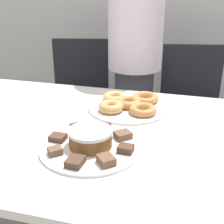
% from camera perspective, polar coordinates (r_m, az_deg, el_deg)
% --- Properties ---
extents(table, '(1.83, 0.99, 0.73)m').
position_cam_1_polar(table, '(1.27, -3.02, -6.28)').
color(table, silver).
rests_on(table, ground_plane).
extents(person_standing, '(0.32, 0.32, 1.60)m').
position_cam_1_polar(person_standing, '(1.93, 4.08, 10.16)').
color(person_standing, '#383842').
rests_on(person_standing, ground_plane).
extents(office_chair_left, '(0.53, 0.53, 0.89)m').
position_cam_1_polar(office_chair_left, '(2.25, -5.84, 0.71)').
color(office_chair_left, black).
rests_on(office_chair_left, ground_plane).
extents(office_chair_right, '(0.52, 0.52, 0.89)m').
position_cam_1_polar(office_chair_right, '(2.12, 14.26, -1.44)').
color(office_chair_right, black).
rests_on(office_chair_right, ground_plane).
extents(plate_cake, '(0.37, 0.37, 0.01)m').
position_cam_1_polar(plate_cake, '(1.12, -3.92, -6.36)').
color(plate_cake, white).
rests_on(plate_cake, table).
extents(plate_donuts, '(0.37, 0.37, 0.01)m').
position_cam_1_polar(plate_donuts, '(1.45, 3.01, 0.92)').
color(plate_donuts, white).
rests_on(plate_donuts, table).
extents(frosted_cake, '(0.15, 0.15, 0.06)m').
position_cam_1_polar(frosted_cake, '(1.10, -3.97, -4.72)').
color(frosted_cake, brown).
rests_on(frosted_cake, plate_cake).
extents(lamington_0, '(0.05, 0.05, 0.02)m').
position_cam_1_polar(lamington_0, '(1.07, 2.51, -6.71)').
color(lamington_0, '#513828').
rests_on(lamington_0, plate_cake).
extents(lamington_1, '(0.08, 0.08, 0.02)m').
position_cam_1_polar(lamington_1, '(1.16, 1.98, -4.22)').
color(lamington_1, brown).
rests_on(lamington_1, plate_cake).
extents(lamington_2, '(0.05, 0.06, 0.02)m').
position_cam_1_polar(lamington_2, '(1.22, -1.63, -2.82)').
color(lamington_2, brown).
rests_on(lamington_2, plate_cake).
extents(lamington_3, '(0.07, 0.07, 0.02)m').
position_cam_1_polar(lamington_3, '(1.22, -6.30, -2.90)').
color(lamington_3, '#513828').
rests_on(lamington_3, plate_cake).
extents(lamington_4, '(0.06, 0.05, 0.02)m').
position_cam_1_polar(lamington_4, '(1.16, -9.87, -4.61)').
color(lamington_4, '#513828').
rests_on(lamington_4, plate_cake).
extents(lamington_5, '(0.06, 0.06, 0.02)m').
position_cam_1_polar(lamington_5, '(1.08, -10.35, -7.03)').
color(lamington_5, brown).
rests_on(lamington_5, plate_cake).
extents(lamington_6, '(0.05, 0.06, 0.02)m').
position_cam_1_polar(lamington_6, '(1.01, -6.75, -9.01)').
color(lamington_6, '#513828').
rests_on(lamington_6, plate_cake).
extents(lamington_7, '(0.07, 0.07, 0.03)m').
position_cam_1_polar(lamington_7, '(1.01, -1.06, -8.78)').
color(lamington_7, brown).
rests_on(lamington_7, plate_cake).
extents(donut_0, '(0.12, 0.12, 0.04)m').
position_cam_1_polar(donut_0, '(1.44, 3.03, 1.77)').
color(donut_0, '#C68447').
rests_on(donut_0, plate_donuts).
extents(donut_1, '(0.12, 0.12, 0.03)m').
position_cam_1_polar(donut_1, '(1.37, 5.67, 0.43)').
color(donut_1, '#C68447').
rests_on(donut_1, plate_donuts).
extents(donut_2, '(0.13, 0.13, 0.03)m').
position_cam_1_polar(donut_2, '(1.50, 6.07, 2.58)').
color(donut_2, '#C68447').
rests_on(donut_2, plate_donuts).
extents(donut_3, '(0.12, 0.12, 0.03)m').
position_cam_1_polar(donut_3, '(1.50, 0.71, 2.71)').
color(donut_3, '#E5AD66').
rests_on(donut_3, plate_donuts).
extents(donut_4, '(0.11, 0.11, 0.04)m').
position_cam_1_polar(donut_4, '(1.38, -0.18, 0.95)').
color(donut_4, tan).
rests_on(donut_4, plate_donuts).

